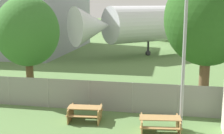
# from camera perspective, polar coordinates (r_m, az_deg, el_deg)

# --- Properties ---
(perimeter_fence) EXTENTS (56.07, 0.07, 1.78)m
(perimeter_fence) POSITION_cam_1_polar(r_m,az_deg,el_deg) (17.79, 3.75, -5.64)
(perimeter_fence) COLOR gray
(perimeter_fence) RESTS_ON ground
(airplane) EXTENTS (32.35, 29.28, 12.13)m
(airplane) POSITION_cam_1_polar(r_m,az_deg,el_deg) (44.18, 17.50, 7.91)
(airplane) COLOR silver
(airplane) RESTS_ON ground
(picnic_bench_near_cabin) EXTENTS (2.13, 1.63, 0.76)m
(picnic_bench_near_cabin) POSITION_cam_1_polar(r_m,az_deg,el_deg) (15.48, 8.78, -10.05)
(picnic_bench_near_cabin) COLOR #A37A47
(picnic_bench_near_cabin) RESTS_ON ground
(picnic_bench_open_grass) EXTENTS (1.91, 1.56, 0.76)m
(picnic_bench_open_grass) POSITION_cam_1_polar(r_m,az_deg,el_deg) (16.81, -4.96, -8.20)
(picnic_bench_open_grass) COLOR #A37A47
(picnic_bench_open_grass) RESTS_ON ground
(tree_near_hangar) EXTENTS (5.01, 5.01, 8.04)m
(tree_near_hangar) POSITION_cam_1_polar(r_m,az_deg,el_deg) (18.96, 17.09, 8.39)
(tree_near_hangar) COLOR brown
(tree_near_hangar) RESTS_ON ground
(tree_left_of_cabin) EXTENTS (4.23, 4.23, 6.65)m
(tree_left_of_cabin) POSITION_cam_1_polar(r_m,az_deg,el_deg) (21.56, -15.19, 6.26)
(tree_left_of_cabin) COLOR brown
(tree_left_of_cabin) RESTS_ON ground
(light_mast) EXTENTS (0.44, 0.44, 7.59)m
(light_mast) POSITION_cam_1_polar(r_m,az_deg,el_deg) (15.01, 13.18, 5.54)
(light_mast) COLOR #99999E
(light_mast) RESTS_ON ground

